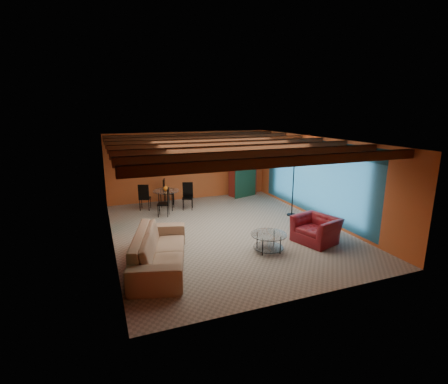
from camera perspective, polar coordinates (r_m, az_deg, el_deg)
name	(u,v)px	position (r m, az deg, el deg)	size (l,w,h in m)	color
room	(225,152)	(9.70, 0.19, 6.84)	(6.52, 8.01, 2.71)	gray
sofa	(160,249)	(7.98, -10.87, -9.58)	(2.83, 1.11, 0.83)	#997A62
armchair	(316,230)	(9.55, 15.41, -6.18)	(1.10, 0.96, 0.72)	maroon
coffee_table	(269,242)	(8.76, 7.60, -8.51)	(0.93, 0.93, 0.47)	silver
dining_table	(166,196)	(12.28, -9.82, -0.74)	(1.88, 1.88, 0.98)	white
armoire	(243,173)	(14.03, 3.22, 3.31)	(1.11, 0.54, 1.95)	maroon
floor_lamp	(293,186)	(11.54, 11.69, 0.99)	(0.42, 0.42, 2.06)	black
ceiling_fan	(227,152)	(9.60, 0.43, 6.75)	(1.50, 1.50, 0.44)	#472614
painting	(167,160)	(13.22, -9.61, 5.45)	(1.05, 0.03, 0.65)	black
potted_plant	(243,144)	(13.86, 3.29, 8.16)	(0.40, 0.34, 0.44)	#26661E
vase	(166,180)	(12.15, -9.93, 1.97)	(0.20, 0.20, 0.21)	orange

